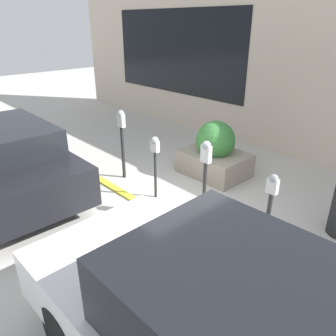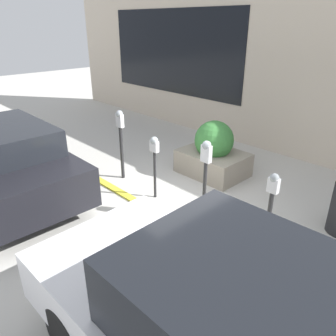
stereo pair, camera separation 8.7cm
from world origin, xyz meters
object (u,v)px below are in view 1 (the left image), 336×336
Objects in this scene: parking_meter_fourth at (122,133)px; planter_box at (215,153)px; parking_meter_middle at (155,153)px; parked_car_middle at (5,160)px; parking_meter_second at (206,165)px; parking_meter_nearest at (270,203)px.

parking_meter_fourth is 1.06× the size of planter_box.
parking_meter_middle is 0.31× the size of parked_car_middle.
parked_car_middle is at bearing 34.27° from parking_meter_second.
parking_meter_nearest is at bearing 144.96° from planter_box.
parking_meter_nearest is 0.91× the size of planter_box.
parking_meter_nearest is 1.04× the size of parking_meter_middle.
parking_meter_second is 3.98m from parked_car_middle.
parking_meter_second is at bearing 124.39° from planter_box.
parking_meter_fourth is at bearing -3.76° from parking_meter_middle.
parking_meter_nearest is 1.29m from parking_meter_second.
parked_car_middle is at bearing 69.24° from parking_meter_fourth.
parking_meter_nearest is at bearing -178.97° from parking_meter_middle.
planter_box is at bearing -55.61° from parking_meter_second.
planter_box is (2.42, -1.69, -0.39)m from parking_meter_nearest.
parking_meter_middle is 1.21m from parking_meter_fourth.
parked_car_middle is at bearing 61.21° from planter_box.
planter_box is at bearing -127.94° from parking_meter_fourth.
parked_car_middle is (2.06, 2.16, -0.17)m from parking_meter_middle.
parking_meter_second is at bearing -1.33° from parking_meter_nearest.
parking_meter_nearest is 2.98m from planter_box.
parked_car_middle reaches higher than parking_meter_second.
parking_meter_middle is at bearing -132.95° from parked_car_middle.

